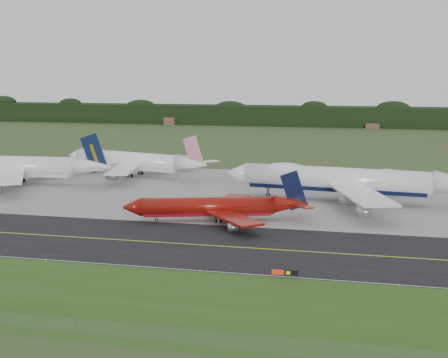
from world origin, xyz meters
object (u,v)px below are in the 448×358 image
jet_star_tail (135,161)px  taxiway_sign (285,273)px  jet_ba_747 (345,180)px  jet_navy_gold (15,167)px  jet_red_737 (218,207)px

jet_star_tail → taxiway_sign: 108.87m
jet_star_tail → taxiway_sign: jet_star_tail is taller
jet_ba_747 → taxiway_sign: (-7.48, -64.14, -4.69)m
jet_navy_gold → taxiway_sign: jet_navy_gold is taller
jet_star_tail → taxiway_sign: (60.18, -90.65, -3.73)m
jet_ba_747 → jet_red_737: jet_ba_747 is taller
jet_navy_gold → taxiway_sign: (89.86, -69.22, -4.14)m
jet_navy_gold → jet_star_tail: (29.68, 21.42, -0.41)m
jet_red_737 → jet_star_tail: bearing=126.8°
jet_red_737 → jet_navy_gold: size_ratio=0.68×
jet_red_737 → jet_navy_gold: 77.12m
jet_red_737 → taxiway_sign: bearing=-61.6°
jet_navy_gold → taxiway_sign: size_ratio=14.07×
jet_red_737 → jet_navy_gold: (-69.96, 32.40, 2.01)m
jet_ba_747 → taxiway_sign: 64.74m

